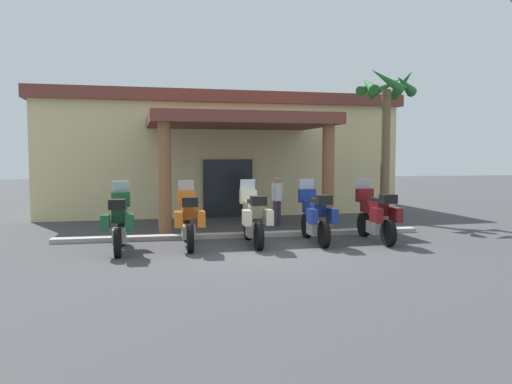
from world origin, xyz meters
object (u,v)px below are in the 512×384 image
(motorcycle_blue, at_px, (315,216))
(pedestrian, at_px, (277,197))
(motel_building, at_px, (214,153))
(motorcycle_cream, at_px, (253,217))
(palm_tree_near_portico, at_px, (386,106))
(motorcycle_maroon, at_px, (376,215))
(motorcycle_green, at_px, (119,222))
(motorcycle_orange, at_px, (188,218))

(motorcycle_blue, bearing_deg, pedestrian, 5.25)
(motel_building, relative_size, motorcycle_cream, 6.35)
(motel_building, relative_size, palm_tree_near_portico, 2.69)
(motorcycle_blue, height_order, motorcycle_maroon, same)
(motorcycle_green, relative_size, motorcycle_blue, 1.00)
(motorcycle_cream, xyz_separation_m, pedestrian, (1.41, 3.21, 0.24))
(motorcycle_orange, bearing_deg, motorcycle_maroon, -91.35)
(palm_tree_near_portico, bearing_deg, motorcycle_cream, -144.32)
(motorcycle_cream, relative_size, pedestrian, 1.36)
(motel_building, bearing_deg, motorcycle_blue, -82.53)
(motorcycle_green, xyz_separation_m, motorcycle_orange, (1.62, 0.28, 0.00))
(motorcycle_green, bearing_deg, pedestrian, -53.45)
(motorcycle_cream, height_order, motorcycle_maroon, same)
(motorcycle_orange, relative_size, motorcycle_blue, 1.00)
(motorcycle_blue, bearing_deg, motorcycle_maroon, -92.88)
(motorcycle_cream, distance_m, motorcycle_blue, 1.62)
(motorcycle_maroon, relative_size, pedestrian, 1.36)
(motorcycle_maroon, bearing_deg, pedestrian, 29.39)
(motel_building, bearing_deg, motorcycle_cream, -92.71)
(pedestrian, bearing_deg, motorcycle_orange, -82.09)
(motorcycle_orange, xyz_separation_m, palm_tree_near_portico, (7.00, 3.84, 3.22))
(motel_building, height_order, motorcycle_blue, motel_building)
(motorcycle_maroon, bearing_deg, motorcycle_blue, 86.40)
(motorcycle_cream, relative_size, palm_tree_near_portico, 0.42)
(motorcycle_green, bearing_deg, motorcycle_maroon, -89.21)
(palm_tree_near_portico, bearing_deg, motorcycle_blue, -134.12)
(motorcycle_maroon, bearing_deg, motorcycle_cream, 88.24)
(motorcycle_cream, distance_m, palm_tree_near_portico, 7.37)
(motorcycle_orange, distance_m, motorcycle_cream, 1.62)
(motel_building, distance_m, pedestrian, 6.10)
(motel_building, distance_m, motorcycle_maroon, 9.80)
(motel_building, relative_size, motorcycle_maroon, 6.35)
(motorcycle_orange, distance_m, motorcycle_maroon, 4.85)
(pedestrian, bearing_deg, motorcycle_cream, -62.19)
(motel_building, distance_m, motorcycle_cream, 9.15)
(motorcycle_orange, distance_m, palm_tree_near_portico, 8.61)
(motorcycle_blue, height_order, pedestrian, pedestrian)
(motorcycle_green, relative_size, palm_tree_near_portico, 0.42)
(motel_building, height_order, motorcycle_orange, motel_building)
(motorcycle_blue, distance_m, palm_tree_near_portico, 6.30)
(motel_building, distance_m, motorcycle_green, 9.97)
(motorcycle_green, xyz_separation_m, motorcycle_blue, (4.85, 0.23, 0.00))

